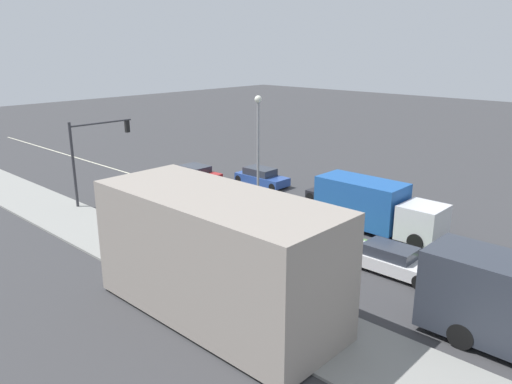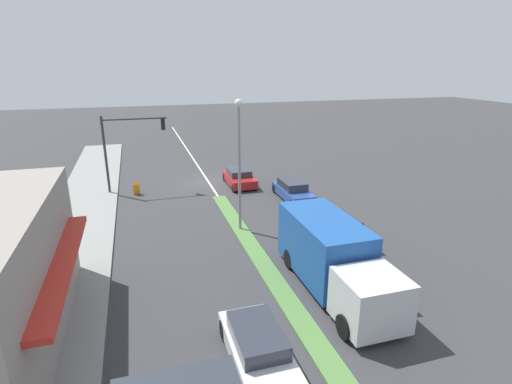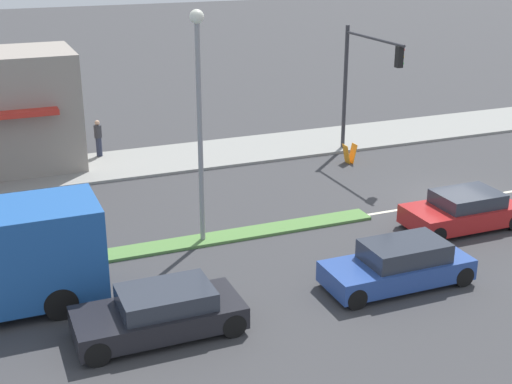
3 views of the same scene
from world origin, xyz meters
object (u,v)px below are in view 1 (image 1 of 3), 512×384
(warning_aframe_sign, at_px, (109,198))
(traffic_signal_main, at_px, (92,147))
(sedan_dark, at_px, (338,195))
(coupe_blue, at_px, (261,177))
(pedestrian, at_px, (132,251))
(van_white, at_px, (393,260))
(street_lamp, at_px, (258,139))
(delivery_truck, at_px, (374,206))
(hatchback_red, at_px, (197,174))

(warning_aframe_sign, bearing_deg, traffic_signal_main, -55.73)
(traffic_signal_main, xyz_separation_m, sedan_dark, (-11.12, 12.08, -3.30))
(traffic_signal_main, height_order, coupe_blue, traffic_signal_main)
(pedestrian, xyz_separation_m, van_white, (-8.22, 9.28, -0.35))
(warning_aframe_sign, bearing_deg, coupe_blue, 157.80)
(van_white, height_order, sedan_dark, van_white)
(traffic_signal_main, distance_m, sedan_dark, 16.75)
(sedan_dark, bearing_deg, street_lamp, -28.81)
(traffic_signal_main, height_order, pedestrian, traffic_signal_main)
(street_lamp, distance_m, coupe_blue, 7.78)
(traffic_signal_main, height_order, van_white, traffic_signal_main)
(pedestrian, bearing_deg, warning_aframe_sign, -115.45)
(delivery_truck, relative_size, sedan_dark, 1.77)
(traffic_signal_main, xyz_separation_m, van_white, (-3.92, 20.07, -3.26))
(delivery_truck, height_order, sedan_dark, delivery_truck)
(warning_aframe_sign, bearing_deg, pedestrian, 64.55)
(warning_aframe_sign, relative_size, sedan_dark, 0.20)
(traffic_signal_main, relative_size, street_lamp, 0.76)
(traffic_signal_main, xyz_separation_m, hatchback_red, (-8.32, 0.69, -3.29))
(street_lamp, relative_size, van_white, 1.71)
(hatchback_red, distance_m, sedan_dark, 11.73)
(delivery_truck, xyz_separation_m, sedan_dark, (-2.80, -4.38, -0.87))
(van_white, relative_size, coupe_blue, 1.00)
(delivery_truck, relative_size, hatchback_red, 1.90)
(van_white, bearing_deg, warning_aframe_sign, -79.94)
(traffic_signal_main, xyz_separation_m, pedestrian, (4.30, 10.79, -2.91))
(street_lamp, height_order, van_white, street_lamp)
(warning_aframe_sign, height_order, delivery_truck, delivery_truck)
(street_lamp, relative_size, delivery_truck, 0.98)
(pedestrian, height_order, coupe_blue, pedestrian)
(warning_aframe_sign, distance_m, van_white, 19.65)
(street_lamp, xyz_separation_m, pedestrian, (10.42, 1.45, -3.79))
(coupe_blue, bearing_deg, delivery_truck, 76.21)
(pedestrian, relative_size, sedan_dark, 0.39)
(traffic_signal_main, xyz_separation_m, delivery_truck, (-8.32, 16.47, -2.43))
(delivery_truck, bearing_deg, coupe_blue, -103.79)
(pedestrian, distance_m, sedan_dark, 15.48)
(traffic_signal_main, bearing_deg, van_white, 101.07)
(sedan_dark, bearing_deg, van_white, 47.95)
(street_lamp, bearing_deg, delivery_truck, 107.14)
(warning_aframe_sign, xyz_separation_m, delivery_truck, (-7.83, 15.75, 1.04))
(traffic_signal_main, distance_m, delivery_truck, 18.61)
(traffic_signal_main, bearing_deg, delivery_truck, 116.82)
(street_lamp, xyz_separation_m, van_white, (2.20, 10.73, -4.14))
(street_lamp, bearing_deg, van_white, 78.42)
(street_lamp, height_order, pedestrian, street_lamp)
(pedestrian, distance_m, delivery_truck, 13.85)
(hatchback_red, relative_size, sedan_dark, 0.93)
(van_white, relative_size, sedan_dark, 1.02)
(traffic_signal_main, bearing_deg, pedestrian, 68.27)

